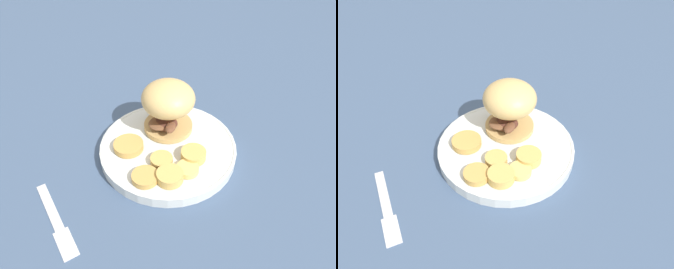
# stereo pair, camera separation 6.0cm
# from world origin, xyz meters

# --- Properties ---
(ground_plane) EXTENTS (4.00, 4.00, 0.00)m
(ground_plane) POSITION_xyz_m (0.00, 0.00, 0.00)
(ground_plane) COLOR #3D5170
(dinner_plate) EXTENTS (0.26, 0.26, 0.02)m
(dinner_plate) POSITION_xyz_m (0.00, 0.00, 0.01)
(dinner_plate) COLOR silver
(dinner_plate) RESTS_ON ground_plane
(sandwich) EXTENTS (0.10, 0.11, 0.10)m
(sandwich) POSITION_xyz_m (0.02, 0.04, 0.08)
(sandwich) COLOR tan
(sandwich) RESTS_ON dinner_plate
(potato_round_0) EXTENTS (0.05, 0.05, 0.01)m
(potato_round_0) POSITION_xyz_m (-0.07, -0.06, 0.03)
(potato_round_0) COLOR tan
(potato_round_0) RESTS_ON dinner_plate
(potato_round_1) EXTENTS (0.04, 0.04, 0.01)m
(potato_round_1) POSITION_xyz_m (0.01, -0.08, 0.03)
(potato_round_1) COLOR #DBB766
(potato_round_1) RESTS_ON dinner_plate
(potato_round_2) EXTENTS (0.05, 0.05, 0.02)m
(potato_round_2) POSITION_xyz_m (0.03, -0.05, 0.03)
(potato_round_2) COLOR tan
(potato_round_2) RESTS_ON dinner_plate
(potato_round_3) EXTENTS (0.05, 0.05, 0.02)m
(potato_round_3) POSITION_xyz_m (-0.03, -0.08, 0.03)
(potato_round_3) COLOR tan
(potato_round_3) RESTS_ON dinner_plate
(potato_round_4) EXTENTS (0.04, 0.04, 0.01)m
(potato_round_4) POSITION_xyz_m (-0.03, -0.04, 0.03)
(potato_round_4) COLOR tan
(potato_round_4) RESTS_ON dinner_plate
(potato_round_5) EXTENTS (0.06, 0.06, 0.01)m
(potato_round_5) POSITION_xyz_m (-0.07, 0.02, 0.03)
(potato_round_5) COLOR tan
(potato_round_5) RESTS_ON dinner_plate
(fork) EXTENTS (0.05, 0.16, 0.00)m
(fork) POSITION_xyz_m (-0.22, -0.07, 0.00)
(fork) COLOR silver
(fork) RESTS_ON ground_plane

